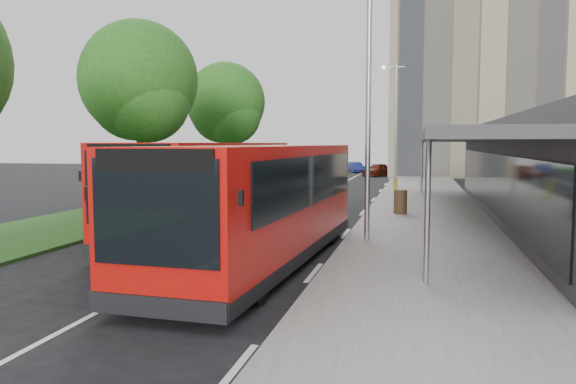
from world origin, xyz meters
name	(u,v)px	position (x,y,z in m)	size (l,w,h in m)	color
ground	(214,251)	(0.00, 0.00, 0.00)	(120.00, 120.00, 0.00)	black
pavement	(423,193)	(6.00, 20.00, 0.07)	(5.00, 80.00, 0.15)	slate
grass_verge	(221,189)	(-7.00, 20.00, 0.05)	(5.00, 80.00, 0.10)	#184115
lane_centre_line	(311,200)	(0.00, 15.00, 0.01)	(0.12, 70.00, 0.01)	silver
kerb_dashes	(377,195)	(3.30, 19.00, 0.01)	(0.12, 56.00, 0.01)	silver
office_block	(510,80)	(14.00, 42.00, 9.00)	(22.00, 12.00, 18.00)	tan
station_building	(558,171)	(10.86, 8.00, 2.04)	(7.70, 26.00, 4.00)	#2E2D30
tree_mid	(139,88)	(-7.01, 9.05, 5.66)	(5.45, 5.45, 8.77)	#362315
tree_far	(226,107)	(-7.01, 21.05, 5.49)	(5.29, 5.29, 8.50)	#362315
lamp_post_near	(366,89)	(4.12, 2.00, 4.72)	(1.44, 0.28, 8.00)	gray
lamp_post_far	(394,118)	(4.12, 22.00, 4.72)	(1.44, 0.28, 8.00)	gray
bus_main	(261,204)	(1.82, -1.40, 1.56)	(3.32, 10.88, 3.04)	#AE090B
bus_second	(212,188)	(-1.06, 2.67, 1.60)	(2.99, 11.04, 3.12)	#AE090B
litter_bin	(400,202)	(4.99, 8.77, 0.65)	(0.55, 0.55, 1.00)	#382717
bollard	(396,187)	(4.49, 16.61, 0.67)	(0.17, 0.17, 1.04)	#F1EC0C
car_near	(377,170)	(1.92, 38.03, 0.62)	(1.47, 3.65, 1.25)	#57190C
car_far	(355,167)	(-0.79, 44.21, 0.55)	(1.16, 3.33, 1.10)	navy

